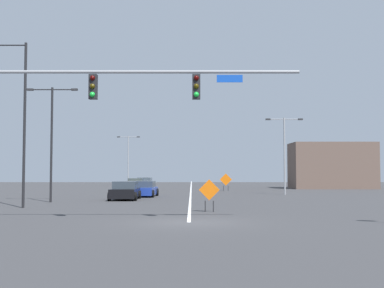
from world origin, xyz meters
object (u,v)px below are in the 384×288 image
traffic_signal_assembly (94,100)px  car_yellow_distant (135,185)px  street_lamp_near_right (51,134)px  car_blue_near (144,189)px  street_lamp_far_left (21,117)px  construction_sign_left_lane (225,180)px  street_lamp_far_right (127,156)px  street_lamp_mid_right (284,148)px  car_black_mid (124,191)px  construction_sign_right_lane (208,192)px  car_white_passing (144,184)px

traffic_signal_assembly → car_yellow_distant: size_ratio=3.26×
street_lamp_near_right → car_blue_near: size_ratio=1.85×
street_lamp_far_left → construction_sign_left_lane: bearing=62.1°
street_lamp_far_right → car_yellow_distant: bearing=-80.5°
construction_sign_left_lane → car_blue_near: (-7.82, -12.55, -0.57)m
street_lamp_far_left → construction_sign_left_lane: (13.80, 26.11, -4.18)m
traffic_signal_assembly → street_lamp_far_right: size_ratio=1.80×
construction_sign_left_lane → car_yellow_distant: (-9.73, -1.87, -0.51)m
street_lamp_far_left → street_lamp_far_right: size_ratio=1.33×
street_lamp_mid_right → car_black_mid: 16.35m
construction_sign_left_lane → street_lamp_far_right: bearing=125.9°
traffic_signal_assembly → construction_sign_right_lane: (5.02, 5.54, -4.10)m
street_lamp_far_left → street_lamp_far_right: bearing=89.0°
construction_sign_left_lane → car_black_mid: (-8.83, -17.30, -0.52)m
street_lamp_mid_right → construction_sign_right_lane: 21.68m
street_lamp_mid_right → construction_sign_right_lane: street_lamp_mid_right is taller
street_lamp_near_right → street_lamp_far_left: bearing=-92.2°
traffic_signal_assembly → car_white_passing: (-1.42, 37.87, -4.50)m
street_lamp_far_right → car_black_mid: bearing=-83.2°
construction_sign_right_lane → car_yellow_distant: construction_sign_right_lane is taller
street_lamp_mid_right → street_lamp_far_right: 32.55m
traffic_signal_assembly → construction_sign_right_lane: bearing=47.8°
car_yellow_distant → construction_sign_right_lane: bearing=-75.8°
street_lamp_mid_right → street_lamp_far_right: size_ratio=0.97×
traffic_signal_assembly → car_black_mid: traffic_signal_assembly is taller
car_white_passing → street_lamp_mid_right: bearing=-41.1°
street_lamp_far_left → construction_sign_right_lane: (10.98, -3.01, -4.30)m
street_lamp_far_right → car_black_mid: street_lamp_far_right is taller
construction_sign_right_lane → car_yellow_distant: bearing=104.2°
street_lamp_mid_right → construction_sign_left_lane: street_lamp_mid_right is taller
traffic_signal_assembly → car_black_mid: size_ratio=2.93×
construction_sign_right_lane → street_lamp_far_right: bearing=102.2°
construction_sign_left_lane → car_white_passing: size_ratio=0.49×
construction_sign_right_lane → construction_sign_left_lane: bearing=84.5°
street_lamp_mid_right → car_yellow_distant: 16.66m
construction_sign_right_lane → car_white_passing: size_ratio=0.43×
construction_sign_left_lane → car_yellow_distant: 9.92m
street_lamp_far_left → car_white_passing: (4.54, 29.32, -4.70)m
car_yellow_distant → car_white_passing: car_white_passing is taller
construction_sign_left_lane → street_lamp_near_right: bearing=-123.5°
street_lamp_far_right → construction_sign_left_lane: size_ratio=3.82×
car_blue_near → car_black_mid: size_ratio=0.96×
car_yellow_distant → traffic_signal_assembly: bearing=-86.7°
street_lamp_mid_right → street_lamp_far_left: size_ratio=0.73×
street_lamp_mid_right → car_black_mid: bearing=-149.0°
street_lamp_far_right → car_black_mid: 35.83m
street_lamp_mid_right → construction_sign_right_lane: bearing=-111.0°
street_lamp_far_right → street_lamp_mid_right: bearing=-56.6°
car_white_passing → car_blue_near: bearing=-84.7°
car_blue_near → street_lamp_far_left: bearing=-113.8°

